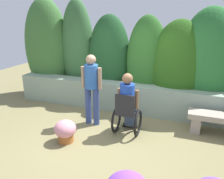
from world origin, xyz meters
The scene contains 7 objects.
ground_plane centered at (0.00, 0.00, 0.00)m, with size 13.50×13.50×0.00m, color olive.
stone_retaining_wall centered at (0.00, 1.48, 0.37)m, with size 6.34×0.44×0.74m, color gray.
hedge_backdrop centered at (0.24, 2.02, 1.27)m, with size 7.43×1.11×2.91m.
stone_bench centered at (2.16, 0.93, 0.31)m, with size 1.32×0.39×0.46m.
person_in_wheelchair centered at (0.31, 0.36, 0.62)m, with size 0.53×0.66×1.33m.
person_standing_companion centered at (-0.57, 0.50, 0.93)m, with size 0.49×0.30×1.62m.
flower_pot_red_accent centered at (-0.74, -0.42, 0.24)m, with size 0.43×0.43×0.46m.
Camera 1 is at (1.54, -3.95, 2.45)m, focal length 37.12 mm.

